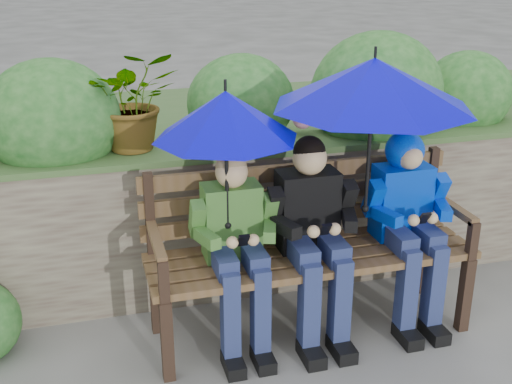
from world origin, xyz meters
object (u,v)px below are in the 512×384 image
object	(u,v)px
umbrella_left	(226,115)
boy_middle	(313,229)
park_bench	(307,238)
boy_left	(236,241)
umbrella_right	(373,83)
boy_right	(408,211)

from	to	relation	value
umbrella_left	boy_middle	bearing A→B (deg)	-2.41
park_bench	boy_left	size ratio (longest dim) A/B	1.66
park_bench	umbrella_right	bearing A→B (deg)	-19.19
park_bench	umbrella_left	xyz separation A→B (m)	(-0.51, -0.08, 0.82)
boy_middle	boy_right	bearing A→B (deg)	1.46
umbrella_right	boy_middle	bearing A→B (deg)	178.24
boy_left	umbrella_right	world-z (taller)	umbrella_right
boy_right	umbrella_right	xyz separation A→B (m)	(-0.30, -0.03, 0.81)
umbrella_left	umbrella_right	world-z (taller)	umbrella_right
umbrella_left	park_bench	bearing A→B (deg)	8.82
park_bench	boy_left	bearing A→B (deg)	-168.49
park_bench	boy_right	xyz separation A→B (m)	(0.62, -0.08, 0.14)
boy_left	boy_middle	xyz separation A→B (m)	(0.46, -0.01, 0.02)
park_bench	umbrella_right	xyz separation A→B (m)	(0.32, -0.11, 0.95)
park_bench	umbrella_right	distance (m)	1.01
boy_right	umbrella_right	size ratio (longest dim) A/B	1.05
boy_left	umbrella_right	bearing A→B (deg)	-1.10
umbrella_left	umbrella_right	xyz separation A→B (m)	(0.83, -0.03, 0.13)
boy_left	boy_middle	distance (m)	0.46
boy_left	boy_middle	size ratio (longest dim) A/B	0.96
boy_left	park_bench	bearing A→B (deg)	11.51
boy_right	umbrella_right	world-z (taller)	umbrella_right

